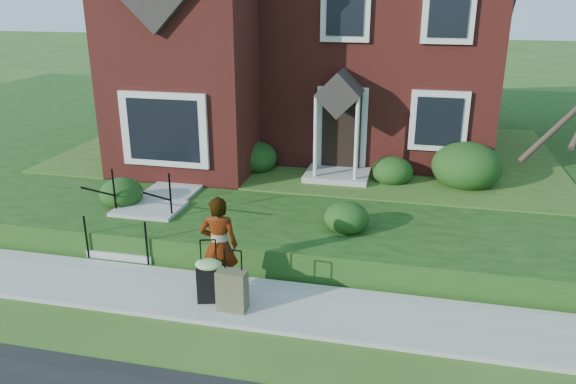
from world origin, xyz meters
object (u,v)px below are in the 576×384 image
(suitcase_olive, at_px, (232,290))
(woman, at_px, (219,246))
(front_steps, at_px, (140,223))
(suitcase_black, at_px, (209,278))

(suitcase_olive, bearing_deg, woman, 129.41)
(suitcase_olive, bearing_deg, front_steps, 144.18)
(suitcase_black, bearing_deg, suitcase_olive, -38.07)
(woman, height_order, suitcase_black, woman)
(woman, bearing_deg, suitcase_black, 66.71)
(front_steps, distance_m, suitcase_olive, 3.55)
(suitcase_black, height_order, suitcase_olive, suitcase_black)
(woman, height_order, suitcase_olive, woman)
(front_steps, distance_m, woman, 2.97)
(suitcase_black, bearing_deg, woman, 60.42)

